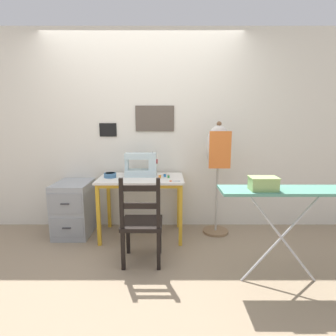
{
  "coord_description": "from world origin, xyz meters",
  "views": [
    {
      "loc": [
        0.32,
        -2.78,
        1.42
      ],
      "look_at": [
        0.32,
        0.27,
        0.86
      ],
      "focal_mm": 28.0,
      "sensor_mm": 36.0,
      "label": 1
    }
  ],
  "objects_px": {
    "fabric_bowl": "(110,175)",
    "filing_cabinet": "(74,208)",
    "thread_spool_mid_table": "(165,175)",
    "thread_spool_far_edge": "(168,177)",
    "thread_spool_near_machine": "(160,176)",
    "ironing_board": "(285,195)",
    "sewing_machine": "(143,165)",
    "wooden_chair": "(142,223)",
    "dress_form": "(218,155)",
    "storage_box": "(263,184)",
    "scissors": "(173,181)"
  },
  "relations": [
    {
      "from": "fabric_bowl",
      "to": "filing_cabinet",
      "type": "relative_size",
      "value": 0.22
    },
    {
      "from": "fabric_bowl",
      "to": "thread_spool_mid_table",
      "type": "xyz_separation_m",
      "value": [
        0.66,
        0.02,
        -0.01
      ]
    },
    {
      "from": "thread_spool_far_edge",
      "to": "thread_spool_near_machine",
      "type": "bearing_deg",
      "value": -175.59
    },
    {
      "from": "thread_spool_near_machine",
      "to": "ironing_board",
      "type": "height_order",
      "value": "ironing_board"
    },
    {
      "from": "sewing_machine",
      "to": "wooden_chair",
      "type": "xyz_separation_m",
      "value": [
        0.05,
        -0.71,
        -0.46
      ]
    },
    {
      "from": "ironing_board",
      "to": "thread_spool_mid_table",
      "type": "bearing_deg",
      "value": 136.72
    },
    {
      "from": "sewing_machine",
      "to": "fabric_bowl",
      "type": "distance_m",
      "value": 0.41
    },
    {
      "from": "sewing_machine",
      "to": "dress_form",
      "type": "relative_size",
      "value": 0.28
    },
    {
      "from": "sewing_machine",
      "to": "wooden_chair",
      "type": "bearing_deg",
      "value": -85.86
    },
    {
      "from": "filing_cabinet",
      "to": "thread_spool_far_edge",
      "type": "bearing_deg",
      "value": -5.4
    },
    {
      "from": "thread_spool_far_edge",
      "to": "filing_cabinet",
      "type": "bearing_deg",
      "value": 174.6
    },
    {
      "from": "storage_box",
      "to": "filing_cabinet",
      "type": "bearing_deg",
      "value": 151.73
    },
    {
      "from": "thread_spool_near_machine",
      "to": "fabric_bowl",
      "type": "bearing_deg",
      "value": 175.44
    },
    {
      "from": "wooden_chair",
      "to": "thread_spool_mid_table",
      "type": "bearing_deg",
      "value": 71.37
    },
    {
      "from": "thread_spool_near_machine",
      "to": "storage_box",
      "type": "height_order",
      "value": "storage_box"
    },
    {
      "from": "filing_cabinet",
      "to": "thread_spool_mid_table",
      "type": "bearing_deg",
      "value": -2.39
    },
    {
      "from": "scissors",
      "to": "thread_spool_near_machine",
      "type": "height_order",
      "value": "thread_spool_near_machine"
    },
    {
      "from": "ironing_board",
      "to": "storage_box",
      "type": "xyz_separation_m",
      "value": [
        -0.2,
        -0.04,
        0.11
      ]
    },
    {
      "from": "ironing_board",
      "to": "scissors",
      "type": "bearing_deg",
      "value": 141.66
    },
    {
      "from": "thread_spool_far_edge",
      "to": "storage_box",
      "type": "distance_m",
      "value": 1.23
    },
    {
      "from": "thread_spool_mid_table",
      "to": "dress_form",
      "type": "relative_size",
      "value": 0.03
    },
    {
      "from": "sewing_machine",
      "to": "thread_spool_mid_table",
      "type": "xyz_separation_m",
      "value": [
        0.27,
        -0.06,
        -0.11
      ]
    },
    {
      "from": "thread_spool_near_machine",
      "to": "thread_spool_far_edge",
      "type": "height_order",
      "value": "thread_spool_near_machine"
    },
    {
      "from": "thread_spool_near_machine",
      "to": "filing_cabinet",
      "type": "distance_m",
      "value": 1.17
    },
    {
      "from": "thread_spool_near_machine",
      "to": "storage_box",
      "type": "relative_size",
      "value": 0.2
    },
    {
      "from": "thread_spool_far_edge",
      "to": "wooden_chair",
      "type": "xyz_separation_m",
      "value": [
        -0.26,
        -0.59,
        -0.34
      ]
    },
    {
      "from": "filing_cabinet",
      "to": "dress_form",
      "type": "bearing_deg",
      "value": 0.57
    },
    {
      "from": "scissors",
      "to": "filing_cabinet",
      "type": "height_order",
      "value": "scissors"
    },
    {
      "from": "filing_cabinet",
      "to": "storage_box",
      "type": "bearing_deg",
      "value": -28.27
    },
    {
      "from": "thread_spool_near_machine",
      "to": "wooden_chair",
      "type": "distance_m",
      "value": 0.7
    },
    {
      "from": "scissors",
      "to": "ironing_board",
      "type": "height_order",
      "value": "ironing_board"
    },
    {
      "from": "scissors",
      "to": "dress_form",
      "type": "distance_m",
      "value": 0.68
    },
    {
      "from": "sewing_machine",
      "to": "scissors",
      "type": "height_order",
      "value": "sewing_machine"
    },
    {
      "from": "fabric_bowl",
      "to": "ironing_board",
      "type": "height_order",
      "value": "ironing_board"
    },
    {
      "from": "scissors",
      "to": "storage_box",
      "type": "height_order",
      "value": "storage_box"
    },
    {
      "from": "fabric_bowl",
      "to": "scissors",
      "type": "bearing_deg",
      "value": -15.24
    },
    {
      "from": "thread_spool_near_machine",
      "to": "dress_form",
      "type": "xyz_separation_m",
      "value": [
        0.71,
        0.14,
        0.24
      ]
    },
    {
      "from": "thread_spool_far_edge",
      "to": "ironing_board",
      "type": "xyz_separation_m",
      "value": [
        0.98,
        -0.9,
        0.04
      ]
    },
    {
      "from": "thread_spool_mid_table",
      "to": "filing_cabinet",
      "type": "distance_m",
      "value": 1.22
    },
    {
      "from": "thread_spool_mid_table",
      "to": "ironing_board",
      "type": "bearing_deg",
      "value": -43.28
    },
    {
      "from": "fabric_bowl",
      "to": "dress_form",
      "type": "xyz_separation_m",
      "value": [
        1.31,
        0.09,
        0.24
      ]
    },
    {
      "from": "thread_spool_near_machine",
      "to": "storage_box",
      "type": "bearing_deg",
      "value": -46.71
    },
    {
      "from": "wooden_chair",
      "to": "dress_form",
      "type": "bearing_deg",
      "value": 39.67
    },
    {
      "from": "thread_spool_far_edge",
      "to": "ironing_board",
      "type": "relative_size",
      "value": 0.03
    },
    {
      "from": "thread_spool_mid_table",
      "to": "thread_spool_far_edge",
      "type": "height_order",
      "value": "thread_spool_mid_table"
    },
    {
      "from": "filing_cabinet",
      "to": "ironing_board",
      "type": "relative_size",
      "value": 0.61
    },
    {
      "from": "scissors",
      "to": "thread_spool_mid_table",
      "type": "relative_size",
      "value": 2.95
    },
    {
      "from": "thread_spool_near_machine",
      "to": "filing_cabinet",
      "type": "height_order",
      "value": "thread_spool_near_machine"
    },
    {
      "from": "thread_spool_near_machine",
      "to": "thread_spool_far_edge",
      "type": "bearing_deg",
      "value": 4.41
    },
    {
      "from": "thread_spool_mid_table",
      "to": "wooden_chair",
      "type": "distance_m",
      "value": 0.78
    }
  ]
}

